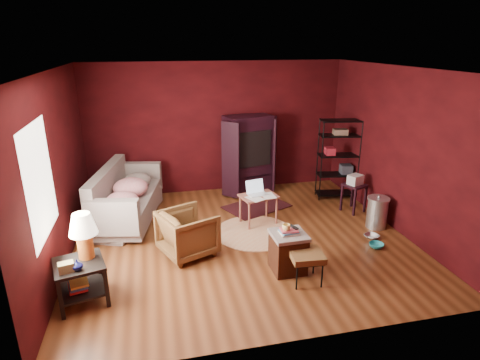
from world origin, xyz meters
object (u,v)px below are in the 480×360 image
at_px(side_table, 81,250).
at_px(hamper, 288,251).
at_px(armchair, 188,231).
at_px(laptop_desk, 258,198).
at_px(tv_armoire, 248,153).
at_px(sofa, 124,202).
at_px(wire_shelving, 339,156).

bearing_deg(side_table, hamper, 1.17).
bearing_deg(armchair, laptop_desk, -81.08).
bearing_deg(hamper, laptop_desk, 90.21).
bearing_deg(tv_armoire, hamper, -108.11).
xyz_separation_m(armchair, tv_armoire, (1.58, 2.49, 0.49)).
height_order(armchair, laptop_desk, laptop_desk).
relative_size(sofa, laptop_desk, 2.45).
bearing_deg(sofa, armchair, -123.90).
distance_m(laptop_desk, tv_armoire, 1.70).
bearing_deg(wire_shelving, sofa, -167.17).
xyz_separation_m(armchair, wire_shelving, (3.34, 1.73, 0.53)).
xyz_separation_m(hamper, laptop_desk, (-0.01, 1.65, 0.18)).
xyz_separation_m(side_table, wire_shelving, (4.75, 2.60, 0.22)).
bearing_deg(tv_armoire, armchair, -136.85).
bearing_deg(hamper, armchair, 149.49).
relative_size(armchair, hamper, 1.15).
distance_m(side_table, tv_armoire, 4.49).
relative_size(sofa, tv_armoire, 1.15).
bearing_deg(sofa, tv_armoire, -47.29).
bearing_deg(hamper, sofa, 136.30).
distance_m(sofa, laptop_desk, 2.47).
distance_m(sofa, wire_shelving, 4.40).
bearing_deg(armchair, wire_shelving, -85.39).
height_order(armchair, wire_shelving, wire_shelving).
distance_m(side_table, wire_shelving, 5.42).
distance_m(sofa, hamper, 3.31).
bearing_deg(sofa, hamper, -112.25).
relative_size(hamper, tv_armoire, 0.40).
bearing_deg(laptop_desk, armchair, -161.30).
relative_size(armchair, laptop_desk, 0.99).
xyz_separation_m(laptop_desk, tv_armoire, (0.22, 1.65, 0.39)).
height_order(sofa, tv_armoire, tv_armoire).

